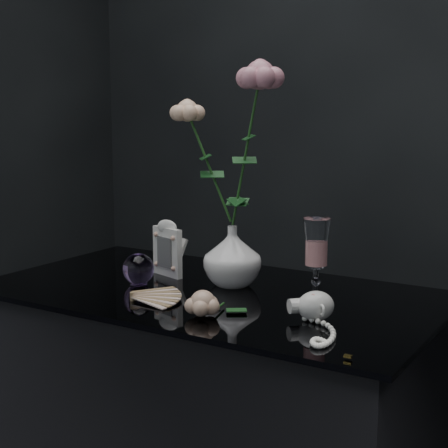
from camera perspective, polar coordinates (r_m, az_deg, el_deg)
The scene contains 9 objects.
table at distance 1.73m, azimuth -1.13°, elevation -17.76°, with size 1.05×0.58×0.76m.
vase at distance 1.62m, azimuth 0.70°, elevation -2.69°, with size 0.14×0.14×0.14m, color white.
wine_glass at distance 1.46m, azimuth 7.67°, elevation -3.21°, with size 0.06×0.06×0.19m, color white, non-canonical shape.
picture_frame at distance 1.72m, azimuth -4.73°, elevation -1.99°, with size 0.11×0.08×0.14m, color white, non-canonical shape.
paperweight at distance 1.65m, azimuth -7.13°, elevation -3.73°, with size 0.08×0.08×0.08m, color #A178C3, non-canonical shape.
paper_fan at distance 1.52m, azimuth -7.59°, elevation -5.91°, with size 0.21×0.17×0.02m, color beige, non-canonical shape.
loose_rose at distance 1.39m, azimuth -1.78°, elevation -6.60°, with size 0.12×0.16×0.05m, color #D8AA8B, non-canonical shape.
pearl_jar at distance 1.38m, azimuth 7.63°, elevation -6.66°, with size 0.21×0.22×0.06m, color white, non-canonical shape.
roses at distance 1.58m, azimuth 0.55°, elevation 6.81°, with size 0.25×0.12×0.43m.
Camera 1 is at (0.83, -1.25, 1.17)m, focal length 55.00 mm.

